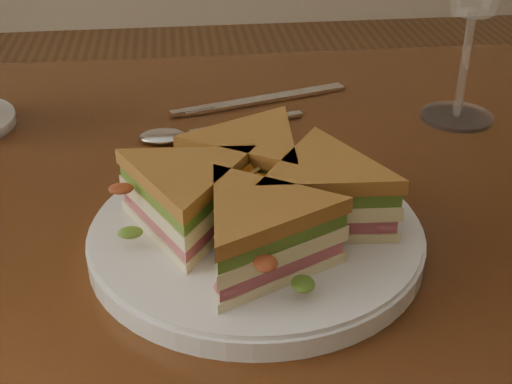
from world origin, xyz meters
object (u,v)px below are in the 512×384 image
at_px(spoon, 184,134).
at_px(knife, 254,102).
at_px(table, 271,297).
at_px(plate, 256,238).
at_px(sandwich_wedges, 256,198).

xyz_separation_m(spoon, knife, (0.08, 0.08, -0.00)).
height_order(table, plate, plate).
distance_m(sandwich_wedges, spoon, 0.22).
distance_m(table, plate, 0.12).
bearing_deg(sandwich_wedges, table, 70.21).
distance_m(table, knife, 0.25).
xyz_separation_m(sandwich_wedges, knife, (0.03, 0.29, -0.04)).
bearing_deg(plate, sandwich_wedges, 180.00).
distance_m(sandwich_wedges, knife, 0.29).
bearing_deg(knife, sandwich_wedges, -113.09).
bearing_deg(spoon, knife, 27.29).
height_order(plate, knife, plate).
xyz_separation_m(plate, knife, (0.03, 0.29, -0.01)).
bearing_deg(table, spoon, 115.75).
bearing_deg(sandwich_wedges, knife, 83.77).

